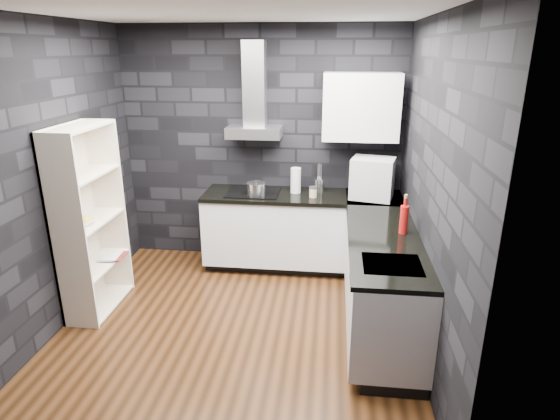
% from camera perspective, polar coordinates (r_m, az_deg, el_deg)
% --- Properties ---
extents(ground, '(3.20, 3.20, 0.00)m').
position_cam_1_polar(ground, '(4.48, -5.27, -13.92)').
color(ground, '#402311').
extents(ceiling, '(3.20, 3.20, 0.00)m').
position_cam_1_polar(ceiling, '(3.77, -6.62, 23.00)').
color(ceiling, white).
extents(wall_back, '(3.20, 0.05, 2.70)m').
position_cam_1_polar(wall_back, '(5.47, -2.24, 7.64)').
color(wall_back, black).
rests_on(wall_back, ground).
extents(wall_front, '(3.20, 0.05, 2.70)m').
position_cam_1_polar(wall_front, '(2.46, -13.97, -7.75)').
color(wall_front, black).
rests_on(wall_front, ground).
extents(wall_left, '(0.05, 3.20, 2.70)m').
position_cam_1_polar(wall_left, '(4.55, -26.34, 3.27)').
color(wall_left, black).
rests_on(wall_left, ground).
extents(wall_right, '(0.05, 3.20, 2.70)m').
position_cam_1_polar(wall_right, '(3.91, 18.12, 1.99)').
color(wall_right, black).
rests_on(wall_right, ground).
extents(toekick_back, '(2.18, 0.50, 0.10)m').
position_cam_1_polar(toekick_back, '(5.56, 2.62, -6.34)').
color(toekick_back, black).
rests_on(toekick_back, ground).
extents(toekick_right, '(0.50, 1.78, 0.10)m').
position_cam_1_polar(toekick_right, '(4.49, 12.47, -13.51)').
color(toekick_right, black).
rests_on(toekick_right, ground).
extents(counter_back_cab, '(2.20, 0.60, 0.76)m').
position_cam_1_polar(counter_back_cab, '(5.35, 2.65, -2.36)').
color(counter_back_cab, white).
rests_on(counter_back_cab, ground).
extents(counter_right_cab, '(0.60, 1.80, 0.76)m').
position_cam_1_polar(counter_right_cab, '(4.27, 12.35, -8.63)').
color(counter_right_cab, white).
rests_on(counter_right_cab, ground).
extents(counter_back_top, '(2.20, 0.62, 0.04)m').
position_cam_1_polar(counter_back_top, '(5.21, 2.71, 1.70)').
color(counter_back_top, black).
rests_on(counter_back_top, counter_back_cab).
extents(counter_right_top, '(0.62, 1.80, 0.04)m').
position_cam_1_polar(counter_right_top, '(4.10, 12.60, -3.68)').
color(counter_right_top, black).
rests_on(counter_right_top, counter_right_cab).
extents(counter_corner_top, '(0.62, 0.62, 0.04)m').
position_cam_1_polar(counter_corner_top, '(5.23, 11.50, 1.40)').
color(counter_corner_top, black).
rests_on(counter_corner_top, counter_right_cab).
extents(hood_body, '(0.60, 0.34, 0.12)m').
position_cam_1_polar(hood_body, '(5.25, -3.14, 9.47)').
color(hood_body, '#A6A5A9').
rests_on(hood_body, wall_back).
extents(hood_chimney, '(0.24, 0.20, 0.90)m').
position_cam_1_polar(hood_chimney, '(5.25, -3.12, 15.09)').
color(hood_chimney, '#A6A5A9').
rests_on(hood_chimney, hood_body).
extents(upper_cabinet, '(0.80, 0.35, 0.70)m').
position_cam_1_polar(upper_cabinet, '(5.13, 9.85, 12.28)').
color(upper_cabinet, silver).
rests_on(upper_cabinet, wall_back).
extents(cooktop, '(0.58, 0.50, 0.01)m').
position_cam_1_polar(cooktop, '(5.27, -3.25, 2.21)').
color(cooktop, black).
rests_on(cooktop, counter_back_top).
extents(sink_rim, '(0.44, 0.40, 0.01)m').
position_cam_1_polar(sink_rim, '(3.64, 13.50, -6.51)').
color(sink_rim, '#A6A5A9').
rests_on(sink_rim, counter_right_top).
extents(pot, '(0.26, 0.26, 0.12)m').
position_cam_1_polar(pot, '(5.15, -2.91, 2.55)').
color(pot, silver).
rests_on(pot, cooktop).
extents(glass_vase, '(0.14, 0.14, 0.28)m').
position_cam_1_polar(glass_vase, '(5.23, 1.93, 3.63)').
color(glass_vase, silver).
rests_on(glass_vase, counter_back_top).
extents(storage_jar, '(0.10, 0.10, 0.10)m').
position_cam_1_polar(storage_jar, '(5.10, 4.05, 2.12)').
color(storage_jar, tan).
rests_on(storage_jar, counter_back_top).
extents(utensil_crock, '(0.14, 0.14, 0.14)m').
position_cam_1_polar(utensil_crock, '(5.31, 4.77, 3.00)').
color(utensil_crock, silver).
rests_on(utensil_crock, counter_back_top).
extents(appliance_garage, '(0.50, 0.43, 0.44)m').
position_cam_1_polar(appliance_garage, '(5.09, 11.19, 3.81)').
color(appliance_garage, '#B7B9BF').
rests_on(appliance_garage, counter_back_top).
extents(red_bottle, '(0.07, 0.07, 0.25)m').
position_cam_1_polar(red_bottle, '(4.21, 14.87, -1.15)').
color(red_bottle, '#9C1210').
rests_on(red_bottle, counter_right_top).
extents(bookshelf, '(0.55, 0.86, 1.80)m').
position_cam_1_polar(bookshelf, '(4.74, -22.15, -1.28)').
color(bookshelf, beige).
rests_on(bookshelf, ground).
extents(fruit_bowl, '(0.25, 0.25, 0.05)m').
position_cam_1_polar(fruit_bowl, '(4.63, -22.87, -1.34)').
color(fruit_bowl, white).
rests_on(fruit_bowl, bookshelf).
extents(book_red, '(0.18, 0.03, 0.25)m').
position_cam_1_polar(book_red, '(4.98, -20.58, -4.15)').
color(book_red, maroon).
rests_on(book_red, bookshelf).
extents(book_second, '(0.18, 0.03, 0.24)m').
position_cam_1_polar(book_second, '(4.96, -21.01, -4.06)').
color(book_second, '#B2B2B2').
rests_on(book_second, bookshelf).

